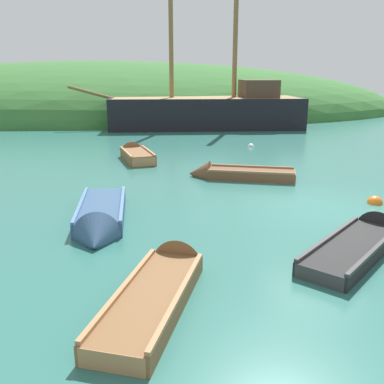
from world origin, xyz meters
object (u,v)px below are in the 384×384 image
(rowboat_portside, at_px, (135,156))
(buoy_orange, at_px, (375,203))
(sailing_ship, at_px, (208,116))
(buoy_white, at_px, (251,147))
(rowboat_outer_right, at_px, (362,243))
(rowboat_near_dock, at_px, (235,175))
(rowboat_center, at_px, (100,221))
(rowboat_outer_left, at_px, (163,286))

(rowboat_portside, relative_size, buoy_orange, 7.70)
(sailing_ship, bearing_deg, rowboat_portside, 68.44)
(buoy_white, xyz_separation_m, buoy_orange, (1.51, -9.56, 0.00))
(rowboat_outer_right, xyz_separation_m, buoy_white, (0.27, 12.53, -0.08))
(rowboat_near_dock, distance_m, buoy_white, 6.64)
(rowboat_center, bearing_deg, sailing_ship, 162.83)
(sailing_ship, relative_size, rowboat_outer_right, 4.38)
(rowboat_near_dock, bearing_deg, rowboat_center, 62.84)
(rowboat_near_dock, relative_size, rowboat_outer_left, 0.98)
(rowboat_portside, bearing_deg, rowboat_near_dock, -149.89)
(rowboat_portside, xyz_separation_m, rowboat_outer_left, (1.06, -11.42, -0.05))
(buoy_white, bearing_deg, rowboat_portside, -154.13)
(sailing_ship, xyz_separation_m, buoy_orange, (2.80, -17.29, -0.76))
(sailing_ship, distance_m, rowboat_outer_right, 20.30)
(rowboat_outer_left, bearing_deg, sailing_ship, 9.48)
(rowboat_outer_right, bearing_deg, buoy_white, 42.94)
(sailing_ship, xyz_separation_m, rowboat_outer_left, (-3.18, -21.84, -0.67))
(rowboat_center, bearing_deg, rowboat_portside, 173.99)
(rowboat_near_dock, bearing_deg, buoy_orange, 152.07)
(rowboat_center, xyz_separation_m, rowboat_outer_left, (1.47, -3.32, -0.02))
(rowboat_portside, height_order, rowboat_outer_right, rowboat_portside)
(rowboat_outer_left, bearing_deg, rowboat_outer_right, -51.74)
(rowboat_portside, bearing_deg, rowboat_outer_right, -166.33)
(sailing_ship, relative_size, rowboat_center, 3.94)
(rowboat_center, xyz_separation_m, buoy_white, (5.94, 10.79, -0.11))
(rowboat_outer_right, xyz_separation_m, buoy_orange, (1.78, 2.97, -0.08))
(sailing_ship, distance_m, buoy_white, 7.88)
(rowboat_center, distance_m, buoy_white, 12.31)
(buoy_white, distance_m, buoy_orange, 9.68)
(rowboat_outer_right, xyz_separation_m, rowboat_outer_left, (-4.20, -1.57, 0.01))
(rowboat_portside, xyz_separation_m, rowboat_near_dock, (3.62, -3.68, -0.03))
(rowboat_outer_right, bearing_deg, rowboat_portside, 72.24)
(sailing_ship, relative_size, buoy_white, 46.60)
(rowboat_center, relative_size, buoy_orange, 9.04)
(sailing_ship, relative_size, rowboat_portside, 4.62)
(sailing_ship, height_order, rowboat_near_dock, sailing_ship)
(rowboat_outer_right, height_order, buoy_orange, rowboat_outer_right)
(rowboat_outer_right, distance_m, rowboat_near_dock, 6.39)
(buoy_orange, bearing_deg, buoy_white, 99.00)
(sailing_ship, xyz_separation_m, rowboat_near_dock, (-0.62, -14.09, -0.66))
(sailing_ship, xyz_separation_m, buoy_white, (1.29, -7.73, -0.76))
(rowboat_portside, distance_m, rowboat_near_dock, 5.16)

